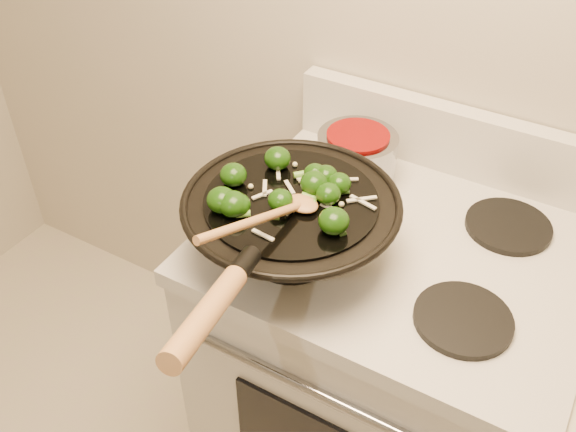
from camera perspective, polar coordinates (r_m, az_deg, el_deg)
The scene contains 5 objects.
stove at distance 1.69m, azimuth 8.36°, elevation -13.55°, with size 0.78×0.67×1.08m.
wok at distance 1.25m, azimuth 0.20°, elevation -0.67°, with size 0.42×0.70×0.25m.
stirfry at distance 1.20m, azimuth -0.41°, elevation 2.31°, with size 0.30×0.24×0.05m.
wooden_spoon at distance 1.13m, azimuth -1.13°, elevation 0.24°, with size 0.09×0.29×0.10m.
saucepan at distance 1.47m, azimuth 6.11°, elevation 5.43°, with size 0.18×0.29×0.11m.
Camera 1 is at (0.24, 0.19, 1.81)m, focal length 40.00 mm.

